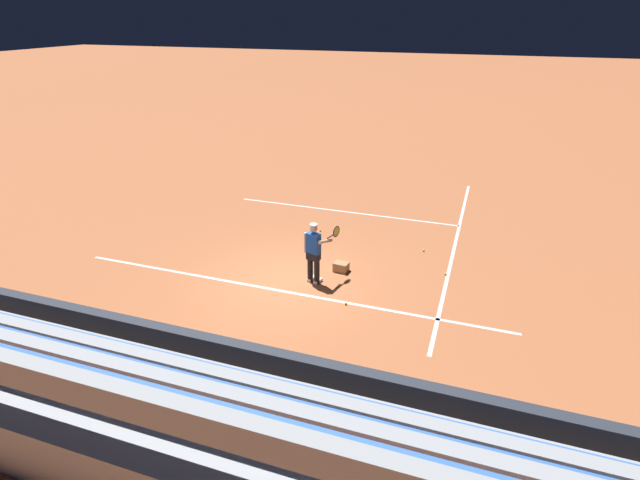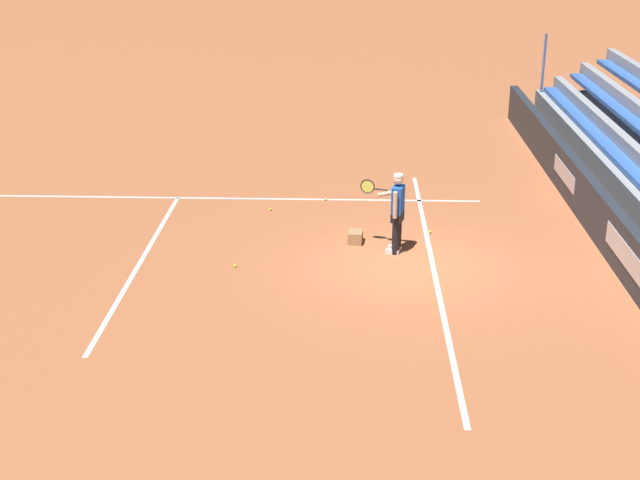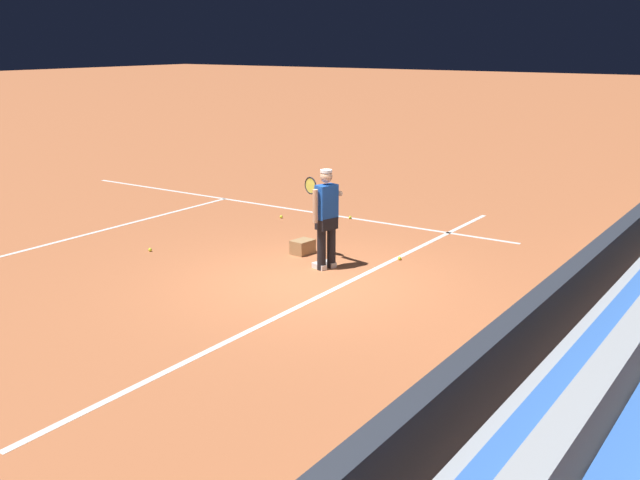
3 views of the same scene
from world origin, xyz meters
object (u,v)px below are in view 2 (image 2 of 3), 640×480
object	(u,v)px
tennis_ball_by_box	(235,266)
tennis_ball_stray_back	(326,199)
ball_box_cardboard	(355,237)
tennis_player	(396,212)
tennis_ball_midcourt	(271,209)
tennis_ball_far_left	(430,232)

from	to	relation	value
tennis_ball_by_box	tennis_ball_stray_back	distance (m)	4.62
ball_box_cardboard	tennis_ball_by_box	bearing A→B (deg)	121.04
tennis_player	tennis_ball_stray_back	xyz separation A→B (m)	(3.33, 1.57, -0.86)
tennis_ball_stray_back	ball_box_cardboard	bearing A→B (deg)	-165.51
tennis_ball_midcourt	tennis_ball_stray_back	bearing A→B (deg)	-58.26
ball_box_cardboard	tennis_ball_far_left	distance (m)	1.79
tennis_ball_stray_back	tennis_ball_far_left	bearing A→B (deg)	-132.44
ball_box_cardboard	tennis_player	bearing A→B (deg)	-120.89
tennis_player	tennis_ball_by_box	xyz separation A→B (m)	(-0.96, 3.27, -0.86)
tennis_ball_stray_back	tennis_ball_far_left	distance (m)	3.25
tennis_player	ball_box_cardboard	size ratio (longest dim) A/B	4.29
tennis_ball_by_box	tennis_ball_far_left	world-z (taller)	same
tennis_player	tennis_ball_far_left	world-z (taller)	tennis_player
tennis_player	tennis_ball_stray_back	world-z (taller)	tennis_player
tennis_player	tennis_ball_far_left	xyz separation A→B (m)	(1.14, -0.83, -0.86)
tennis_ball_by_box	tennis_ball_far_left	size ratio (longest dim) A/B	1.00
tennis_player	tennis_ball_midcourt	distance (m)	3.92
tennis_player	tennis_ball_far_left	bearing A→B (deg)	-36.15
ball_box_cardboard	tennis_ball_by_box	world-z (taller)	ball_box_cardboard
tennis_ball_by_box	tennis_ball_stray_back	world-z (taller)	same
tennis_player	tennis_ball_midcourt	size ratio (longest dim) A/B	25.98
ball_box_cardboard	tennis_ball_stray_back	bearing A→B (deg)	14.49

